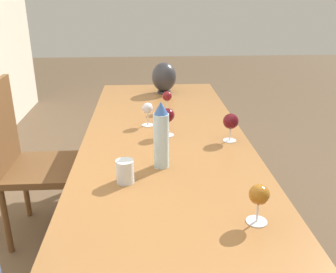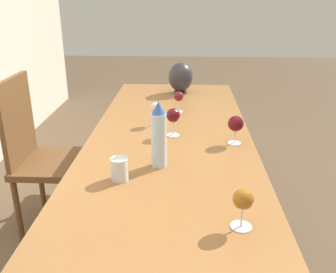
% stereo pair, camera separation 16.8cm
% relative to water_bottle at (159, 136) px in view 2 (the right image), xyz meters
% --- Properties ---
extents(dining_table, '(2.82, 0.85, 0.73)m').
position_rel_water_bottle_xyz_m(dining_table, '(0.07, -0.03, -0.21)').
color(dining_table, '#936033').
rests_on(dining_table, ground_plane).
extents(water_bottle, '(0.07, 0.07, 0.29)m').
position_rel_water_bottle_xyz_m(water_bottle, '(0.00, 0.00, 0.00)').
color(water_bottle, silver).
rests_on(water_bottle, dining_table).
extents(water_tumbler, '(0.07, 0.07, 0.09)m').
position_rel_water_bottle_xyz_m(water_tumbler, '(-0.13, 0.15, -0.09)').
color(water_tumbler, silver).
rests_on(water_tumbler, dining_table).
extents(vase, '(0.18, 0.18, 0.22)m').
position_rel_water_bottle_xyz_m(vase, '(1.22, -0.07, -0.02)').
color(vase, '#2D2D33').
rests_on(vase, dining_table).
extents(wine_glass_0, '(0.06, 0.06, 0.13)m').
position_rel_water_bottle_xyz_m(wine_glass_0, '(0.77, -0.07, -0.05)').
color(wine_glass_0, silver).
rests_on(wine_glass_0, dining_table).
extents(wine_glass_1, '(0.07, 0.07, 0.14)m').
position_rel_water_bottle_xyz_m(wine_glass_1, '(-0.44, -0.30, -0.04)').
color(wine_glass_1, silver).
rests_on(wine_glass_1, dining_table).
extents(wine_glass_2, '(0.08, 0.08, 0.14)m').
position_rel_water_bottle_xyz_m(wine_glass_2, '(0.27, -0.36, -0.04)').
color(wine_glass_2, silver).
rests_on(wine_glass_2, dining_table).
extents(wine_glass_5, '(0.07, 0.07, 0.15)m').
position_rel_water_bottle_xyz_m(wine_glass_5, '(0.37, -0.05, -0.03)').
color(wine_glass_5, silver).
rests_on(wine_glass_5, dining_table).
extents(wine_glass_7, '(0.07, 0.07, 0.13)m').
position_rel_water_bottle_xyz_m(wine_glass_7, '(0.52, 0.05, -0.05)').
color(wine_glass_7, silver).
rests_on(wine_glass_7, dining_table).
extents(chair_far, '(0.44, 0.44, 0.98)m').
position_rel_water_bottle_xyz_m(chair_far, '(0.59, 0.76, -0.35)').
color(chair_far, brown).
rests_on(chair_far, ground_plane).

